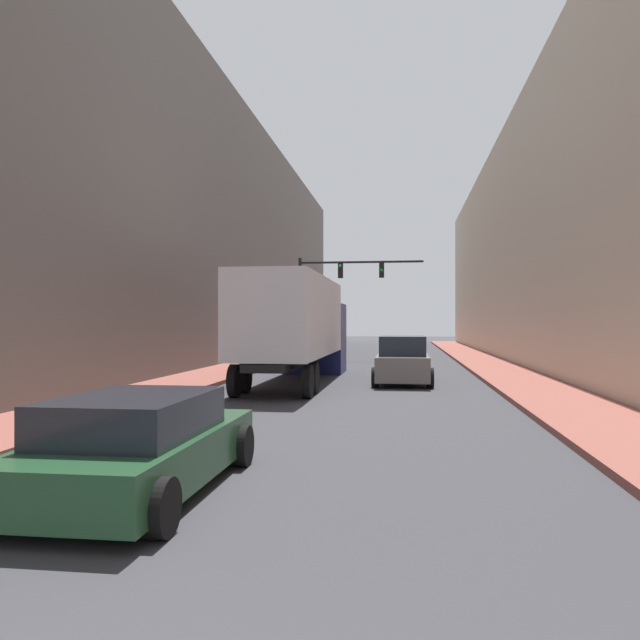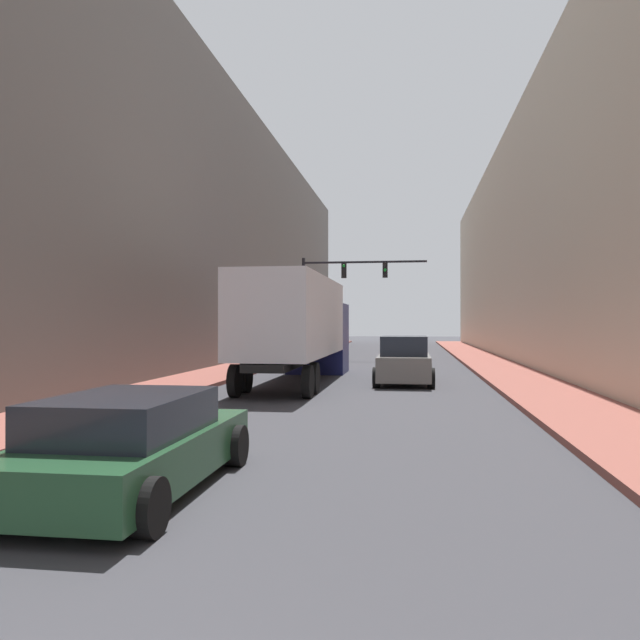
{
  "view_description": "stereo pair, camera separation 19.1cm",
  "coord_description": "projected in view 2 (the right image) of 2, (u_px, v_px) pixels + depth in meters",
  "views": [
    {
      "loc": [
        1.79,
        -1.05,
        2.25
      ],
      "look_at": [
        -0.64,
        16.92,
        2.32
      ],
      "focal_mm": 35.0,
      "sensor_mm": 36.0,
      "label": 1
    },
    {
      "loc": [
        1.98,
        -1.03,
        2.25
      ],
      "look_at": [
        -0.64,
        16.92,
        2.32
      ],
      "focal_mm": 35.0,
      "sensor_mm": 36.0,
      "label": 2
    }
  ],
  "objects": [
    {
      "name": "sidewalk_right",
      "position": [
        497.0,
        367.0,
        30.1
      ],
      "size": [
        2.72,
        80.0,
        0.15
      ],
      "color": "brown",
      "rests_on": "ground"
    },
    {
      "name": "sidewalk_left",
      "position": [
        252.0,
        365.0,
        31.86
      ],
      "size": [
        2.72,
        80.0,
        0.15
      ],
      "color": "brown",
      "rests_on": "ground"
    },
    {
      "name": "building_right",
      "position": [
        591.0,
        227.0,
        29.49
      ],
      "size": [
        6.0,
        80.0,
        13.53
      ],
      "color": "beige",
      "rests_on": "ground"
    },
    {
      "name": "building_left",
      "position": [
        171.0,
        220.0,
        32.52
      ],
      "size": [
        6.0,
        80.0,
        15.17
      ],
      "color": "#66605B",
      "rests_on": "ground"
    },
    {
      "name": "semi_truck",
      "position": [
        300.0,
        325.0,
        23.33
      ],
      "size": [
        2.52,
        11.94,
        3.82
      ],
      "color": "silver",
      "rests_on": "ground"
    },
    {
      "name": "sedan_car",
      "position": [
        132.0,
        445.0,
        8.26
      ],
      "size": [
        2.15,
        4.59,
        1.31
      ],
      "color": "#234C2D",
      "rests_on": "ground"
    },
    {
      "name": "suv_car",
      "position": [
        404.0,
        361.0,
        23.05
      ],
      "size": [
        2.12,
        4.7,
        1.76
      ],
      "color": "slate",
      "rests_on": "ground"
    },
    {
      "name": "traffic_signal_gantry",
      "position": [
        334.0,
        288.0,
        38.13
      ],
      "size": [
        7.61,
        0.35,
        6.22
      ],
      "color": "black",
      "rests_on": "ground"
    }
  ]
}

